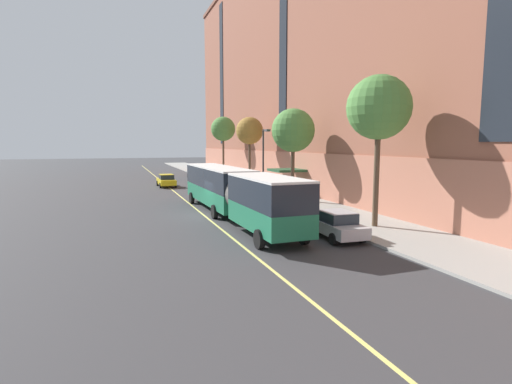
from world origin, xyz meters
TOP-DOWN VIEW (x-y plane):
  - ground_plane at (0.00, 0.00)m, footprint 260.00×260.00m
  - sidewalk at (9.08, 3.00)m, footprint 5.66×160.00m
  - apartment_facade at (17.90, 0.00)m, footprint 15.20×110.00m
  - city_bus at (1.41, -1.85)m, footprint 3.27×20.13m
  - parked_car_darkgray_0 at (5.20, 14.51)m, footprint 1.99×4.27m
  - parked_car_silver_1 at (5.11, 6.58)m, footprint 2.10×4.57m
  - parked_car_silver_2 at (5.19, -9.59)m, footprint 2.06×4.61m
  - parked_car_navy_3 at (5.00, 0.46)m, footprint 1.97×4.75m
  - parked_car_darkgray_4 at (5.20, 32.47)m, footprint 2.13×4.68m
  - taxi_cab at (-0.50, 21.31)m, footprint 2.09×4.77m
  - street_tree_near_corner at (8.90, -8.08)m, footprint 3.92×3.92m
  - street_tree_mid_block at (8.90, 4.34)m, footprint 3.91×3.91m
  - street_tree_far_uptown at (8.90, 16.77)m, footprint 3.25×3.25m
  - street_tree_far_downtown at (8.90, 29.20)m, footprint 3.60×3.60m
  - street_lamp at (6.85, 6.33)m, footprint 0.36×1.48m
  - lane_centerline at (-0.29, 3.00)m, footprint 0.16×140.00m

SIDE VIEW (x-z plane):
  - ground_plane at x=0.00m, z-range 0.00..0.00m
  - lane_centerline at x=-0.29m, z-range 0.00..0.01m
  - sidewalk at x=9.08m, z-range 0.00..0.15m
  - parked_car_darkgray_0 at x=5.20m, z-range 0.00..1.56m
  - parked_car_silver_2 at x=5.19m, z-range 0.00..1.56m
  - parked_car_silver_1 at x=5.11m, z-range 0.00..1.56m
  - parked_car_navy_3 at x=5.00m, z-range 0.00..1.56m
  - parked_car_darkgray_4 at x=5.20m, z-range 0.00..1.56m
  - taxi_cab at x=-0.50m, z-range 0.01..1.57m
  - city_bus at x=1.41m, z-range 0.29..3.78m
  - street_lamp at x=6.85m, z-range 0.91..7.42m
  - street_tree_mid_block at x=8.90m, z-range 2.31..10.62m
  - street_tree_far_uptown at x=8.90m, z-range 2.64..10.96m
  - street_tree_near_corner at x=8.90m, z-range 2.78..12.08m
  - street_tree_far_downtown at x=8.90m, z-range 2.88..12.04m
  - apartment_facade at x=17.90m, z-range -0.02..31.63m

